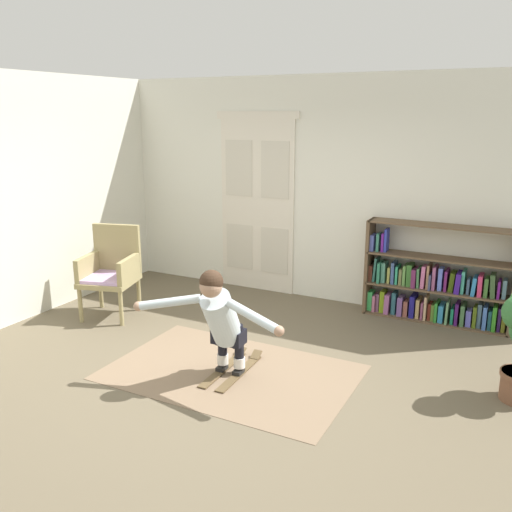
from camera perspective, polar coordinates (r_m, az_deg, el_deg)
The scene contains 9 objects.
ground_plane at distance 5.36m, azimuth -2.82°, elevation -12.38°, with size 7.20×7.20×0.00m, color brown.
back_wall at distance 7.21m, azimuth 7.51°, elevation 6.68°, with size 6.00×0.10×2.90m, color silver.
side_wall_left at distance 7.12m, azimuth -22.74°, elevation 5.58°, with size 0.10×6.00×2.90m, color silver.
double_door at distance 7.58m, azimuth 0.12°, elevation 5.52°, with size 1.22×0.05×2.45m.
rug at distance 5.44m, azimuth -2.59°, elevation -11.92°, with size 2.34×1.52×0.01m, color #7B654E.
bookshelf at distance 6.88m, azimuth 17.94°, elevation -2.91°, with size 1.69×0.30×1.18m.
wicker_chair at distance 6.95m, azimuth -14.76°, elevation -1.30°, with size 0.74×0.74×1.10m.
skis_pair at distance 5.45m, azimuth -2.44°, elevation -11.61°, with size 0.30×0.86×0.07m.
person_skier at distance 5.02m, azimuth -3.71°, elevation -6.23°, with size 1.48×0.64×1.05m.
Camera 1 is at (2.42, -4.12, 2.44)m, focal length 38.62 mm.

